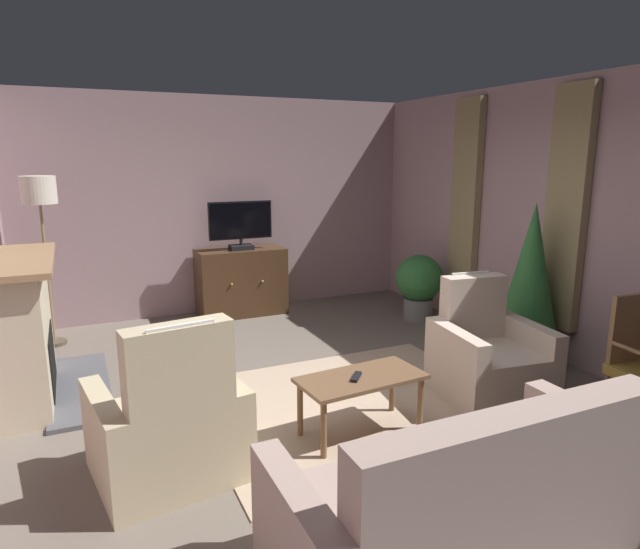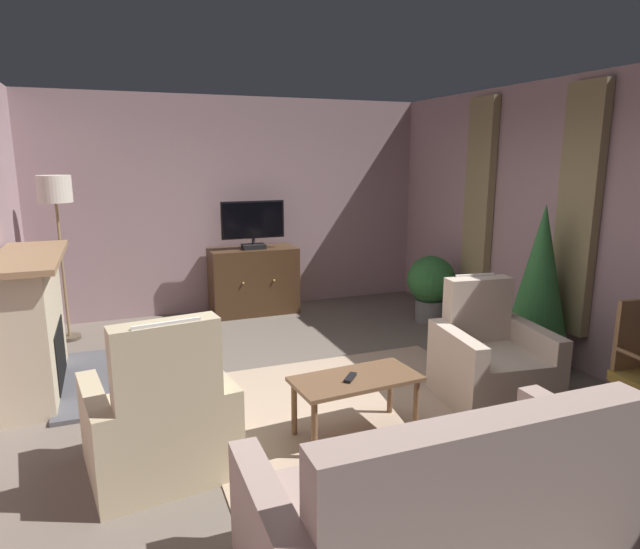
% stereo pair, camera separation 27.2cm
% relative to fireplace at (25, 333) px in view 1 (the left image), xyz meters
% --- Properties ---
extents(ground_plane, '(5.77, 7.17, 0.04)m').
position_rel_fireplace_xyz_m(ground_plane, '(2.31, -1.24, -0.61)').
color(ground_plane, '#665B51').
extents(wall_back, '(5.77, 0.10, 2.82)m').
position_rel_fireplace_xyz_m(wall_back, '(2.31, 2.09, 0.82)').
color(wall_back, gray).
rests_on(wall_back, ground_plane).
extents(wall_right_with_window, '(0.10, 7.17, 2.82)m').
position_rel_fireplace_xyz_m(wall_right_with_window, '(4.94, -1.24, 0.82)').
color(wall_right_with_window, '#A6858B').
rests_on(wall_right_with_window, ground_plane).
extents(curtain_panel_near, '(0.10, 0.44, 2.37)m').
position_rel_fireplace_xyz_m(curtain_panel_near, '(4.83, -1.23, 0.96)').
color(curtain_panel_near, '#8E7F56').
extents(curtain_panel_far, '(0.10, 0.44, 2.37)m').
position_rel_fireplace_xyz_m(curtain_panel_far, '(4.83, 0.27, 0.96)').
color(curtain_panel_far, '#8E7F56').
extents(rug_central, '(2.53, 2.17, 0.01)m').
position_rel_fireplace_xyz_m(rug_central, '(2.49, -1.31, -0.58)').
color(rug_central, tan).
rests_on(rug_central, ground_plane).
extents(fireplace, '(0.88, 1.61, 1.24)m').
position_rel_fireplace_xyz_m(fireplace, '(0.00, 0.00, 0.00)').
color(fireplace, '#4C4C51').
rests_on(fireplace, ground_plane).
extents(tv_cabinet, '(1.13, 0.56, 0.87)m').
position_rel_fireplace_xyz_m(tv_cabinet, '(2.41, 1.74, -0.17)').
color(tv_cabinet, black).
rests_on(tv_cabinet, ground_plane).
extents(television, '(0.82, 0.20, 0.62)m').
position_rel_fireplace_xyz_m(television, '(2.41, 1.69, 0.62)').
color(television, black).
rests_on(television, tv_cabinet).
extents(coffee_table, '(0.97, 0.53, 0.46)m').
position_rel_fireplace_xyz_m(coffee_table, '(2.30, -1.74, -0.19)').
color(coffee_table, brown).
rests_on(coffee_table, ground_plane).
extents(tv_remote, '(0.15, 0.16, 0.02)m').
position_rel_fireplace_xyz_m(tv_remote, '(2.25, -1.76, -0.12)').
color(tv_remote, black).
rests_on(tv_remote, coffee_table).
extents(sofa_floral, '(2.01, 0.90, 0.95)m').
position_rel_fireplace_xyz_m(sofa_floral, '(2.18, -3.13, -0.28)').
color(sofa_floral, '#A3897F').
rests_on(sofa_floral, ground_plane).
extents(armchair_near_window, '(0.94, 0.93, 1.04)m').
position_rel_fireplace_xyz_m(armchair_near_window, '(3.64, -1.59, -0.26)').
color(armchair_near_window, '#C6B29E').
rests_on(armchair_near_window, ground_plane).
extents(armchair_facing_sofa, '(1.01, 0.96, 1.14)m').
position_rel_fireplace_xyz_m(armchair_facing_sofa, '(0.90, -1.74, -0.24)').
color(armchair_facing_sofa, tan).
rests_on(armchair_facing_sofa, ground_plane).
extents(potted_plant_small_fern_corner, '(0.60, 0.60, 0.84)m').
position_rel_fireplace_xyz_m(potted_plant_small_fern_corner, '(4.40, 0.56, -0.11)').
color(potted_plant_small_fern_corner, slate).
rests_on(potted_plant_small_fern_corner, ground_plane).
extents(potted_plant_leafy_by_curtain, '(0.58, 0.58, 1.63)m').
position_rel_fireplace_xyz_m(potted_plant_leafy_by_curtain, '(4.52, -1.15, 0.29)').
color(potted_plant_leafy_by_curtain, slate).
rests_on(potted_plant_leafy_by_curtain, ground_plane).
extents(cat, '(0.67, 0.37, 0.21)m').
position_rel_fireplace_xyz_m(cat, '(1.28, 0.36, -0.49)').
color(cat, '#2D2D33').
rests_on(cat, ground_plane).
extents(floor_lamp, '(0.35, 0.35, 1.86)m').
position_rel_fireplace_xyz_m(floor_lamp, '(0.16, 1.43, 0.99)').
color(floor_lamp, '#4C4233').
rests_on(floor_lamp, ground_plane).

